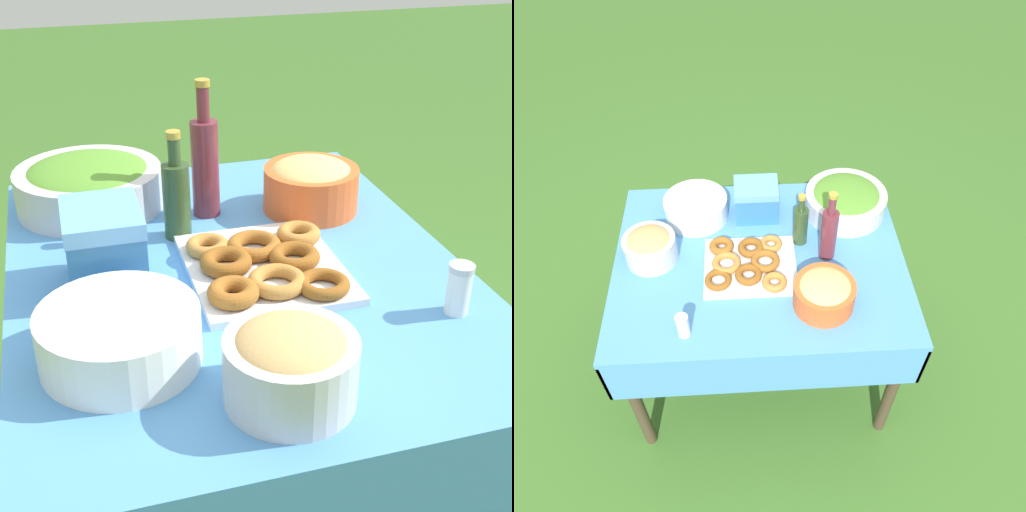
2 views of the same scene
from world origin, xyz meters
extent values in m
plane|color=#3D6B28|center=(0.00, 0.00, 0.00)|extent=(14.00, 14.00, 0.00)
cube|color=#4C8CD1|center=(0.00, 0.00, 0.74)|extent=(1.16, 0.91, 0.02)
cube|color=#4C8CD1|center=(0.00, -0.45, 0.62)|extent=(1.16, 0.01, 0.22)
cube|color=#4C8CD1|center=(0.00, 0.45, 0.62)|extent=(1.16, 0.01, 0.22)
cube|color=#4C8CD1|center=(-0.57, 0.00, 0.62)|extent=(0.01, 0.91, 0.22)
cube|color=#4C8CD1|center=(0.57, 0.00, 0.62)|extent=(0.01, 0.91, 0.22)
cylinder|color=#473828|center=(-0.52, -0.40, 0.36)|extent=(0.05, 0.05, 0.73)
cylinder|color=#473828|center=(0.52, -0.40, 0.36)|extent=(0.05, 0.05, 0.73)
cylinder|color=#473828|center=(-0.52, 0.40, 0.36)|extent=(0.05, 0.05, 0.73)
cylinder|color=#473828|center=(0.52, 0.40, 0.36)|extent=(0.05, 0.05, 0.73)
cylinder|color=silver|center=(0.38, 0.26, 0.80)|extent=(0.35, 0.35, 0.10)
ellipsoid|color=#51892D|center=(0.38, 0.26, 0.83)|extent=(0.31, 0.31, 0.07)
cylinder|color=#E05B28|center=(0.22, -0.24, 0.80)|extent=(0.22, 0.22, 0.11)
ellipsoid|color=tan|center=(0.22, -0.24, 0.84)|extent=(0.20, 0.20, 0.07)
cube|color=silver|center=(-0.04, -0.05, 0.76)|extent=(0.36, 0.31, 0.02)
torus|color=#B27533|center=(0.05, -0.15, 0.78)|extent=(0.10, 0.10, 0.03)
torus|color=#B27533|center=(-0.13, -0.05, 0.78)|extent=(0.15, 0.15, 0.03)
torus|color=brown|center=(-0.03, 0.03, 0.78)|extent=(0.13, 0.13, 0.03)
torus|color=brown|center=(-0.05, -0.11, 0.78)|extent=(0.13, 0.13, 0.03)
torus|color=#B27533|center=(0.05, 0.05, 0.78)|extent=(0.13, 0.13, 0.03)
torus|color=brown|center=(-0.16, -0.13, 0.78)|extent=(0.13, 0.13, 0.02)
torus|color=#93561E|center=(0.02, -0.05, 0.78)|extent=(0.12, 0.12, 0.03)
torus|color=#93561E|center=(-0.15, 0.04, 0.78)|extent=(0.11, 0.11, 0.03)
cylinder|color=white|center=(-0.26, 0.26, 0.76)|extent=(0.27, 0.27, 0.01)
cylinder|color=white|center=(-0.26, 0.26, 0.77)|extent=(0.27, 0.27, 0.01)
cylinder|color=white|center=(-0.26, 0.26, 0.78)|extent=(0.27, 0.27, 0.01)
cylinder|color=white|center=(-0.26, 0.26, 0.79)|extent=(0.27, 0.27, 0.01)
cylinder|color=white|center=(-0.26, 0.26, 0.81)|extent=(0.27, 0.27, 0.01)
cylinder|color=white|center=(-0.26, 0.26, 0.82)|extent=(0.27, 0.27, 0.01)
cylinder|color=white|center=(-0.26, 0.26, 0.83)|extent=(0.27, 0.27, 0.01)
cylinder|color=white|center=(-0.26, 0.26, 0.84)|extent=(0.27, 0.27, 0.01)
cylinder|color=#2D4723|center=(0.17, 0.09, 0.84)|extent=(0.06, 0.06, 0.17)
cylinder|color=#2D4723|center=(0.17, 0.09, 0.95)|extent=(0.03, 0.03, 0.06)
cylinder|color=#A58C33|center=(0.17, 0.09, 0.99)|extent=(0.03, 0.03, 0.01)
cylinder|color=maroon|center=(0.27, 0.00, 0.86)|extent=(0.06, 0.06, 0.23)
cylinder|color=maroon|center=(0.27, 0.00, 1.02)|extent=(0.03, 0.03, 0.08)
cylinder|color=#A58C33|center=(0.27, 0.00, 1.06)|extent=(0.03, 0.03, 0.02)
cylinder|color=silver|center=(-0.43, 0.03, 0.81)|extent=(0.21, 0.21, 0.11)
ellipsoid|color=tan|center=(-0.43, 0.03, 0.85)|extent=(0.18, 0.18, 0.07)
cube|color=#3372B7|center=(0.00, 0.26, 0.82)|extent=(0.18, 0.14, 0.13)
cube|color=#60A0E5|center=(0.00, 0.26, 0.90)|extent=(0.18, 0.15, 0.03)
cylinder|color=white|center=(-0.28, -0.35, 0.79)|extent=(0.04, 0.04, 0.09)
cylinder|color=silver|center=(-0.28, -0.35, 0.84)|extent=(0.05, 0.05, 0.01)
camera|label=1|loc=(-1.24, 0.32, 1.47)|focal=50.00mm
camera|label=2|loc=(-0.04, -1.35, 2.23)|focal=35.00mm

